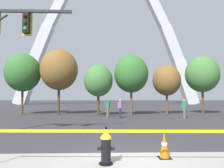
{
  "coord_description": "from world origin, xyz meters",
  "views": [
    {
      "loc": [
        -0.53,
        -6.46,
        1.77
      ],
      "look_at": [
        -0.15,
        5.0,
        2.5
      ],
      "focal_mm": 33.8,
      "sensor_mm": 36.0,
      "label": 1
    }
  ],
  "objects_px": {
    "monument_arch": "(107,38)",
    "pedestrian_standing_center": "(184,109)",
    "traffic_cone_by_hydrant": "(164,146)",
    "fire_hydrant": "(106,147)",
    "pedestrian_walking_right": "(108,108)",
    "pedestrian_walking_left": "(120,108)"
  },
  "relations": [
    {
      "from": "pedestrian_walking_left",
      "to": "pedestrian_walking_right",
      "type": "distance_m",
      "value": 1.37
    },
    {
      "from": "traffic_cone_by_hydrant",
      "to": "pedestrian_walking_right",
      "type": "relative_size",
      "value": 0.46
    },
    {
      "from": "traffic_cone_by_hydrant",
      "to": "monument_arch",
      "type": "relative_size",
      "value": 0.02
    },
    {
      "from": "fire_hydrant",
      "to": "pedestrian_walking_right",
      "type": "height_order",
      "value": "pedestrian_walking_right"
    },
    {
      "from": "monument_arch",
      "to": "pedestrian_walking_left",
      "type": "xyz_separation_m",
      "value": [
        0.77,
        -35.75,
        -16.48
      ]
    },
    {
      "from": "pedestrian_walking_left",
      "to": "pedestrian_standing_center",
      "type": "xyz_separation_m",
      "value": [
        5.44,
        -0.34,
        0.0
      ]
    },
    {
      "from": "monument_arch",
      "to": "pedestrian_standing_center",
      "type": "distance_m",
      "value": 40.16
    },
    {
      "from": "traffic_cone_by_hydrant",
      "to": "pedestrian_standing_center",
      "type": "distance_m",
      "value": 12.65
    },
    {
      "from": "fire_hydrant",
      "to": "pedestrian_standing_center",
      "type": "bearing_deg",
      "value": 61.03
    },
    {
      "from": "monument_arch",
      "to": "pedestrian_standing_center",
      "type": "height_order",
      "value": "monument_arch"
    },
    {
      "from": "pedestrian_walking_left",
      "to": "monument_arch",
      "type": "bearing_deg",
      "value": 91.23
    },
    {
      "from": "pedestrian_walking_left",
      "to": "traffic_cone_by_hydrant",
      "type": "bearing_deg",
      "value": -87.9
    },
    {
      "from": "traffic_cone_by_hydrant",
      "to": "pedestrian_standing_center",
      "type": "relative_size",
      "value": 0.46
    },
    {
      "from": "traffic_cone_by_hydrant",
      "to": "monument_arch",
      "type": "height_order",
      "value": "monument_arch"
    },
    {
      "from": "fire_hydrant",
      "to": "traffic_cone_by_hydrant",
      "type": "height_order",
      "value": "fire_hydrant"
    },
    {
      "from": "fire_hydrant",
      "to": "traffic_cone_by_hydrant",
      "type": "distance_m",
      "value": 1.78
    },
    {
      "from": "pedestrian_standing_center",
      "to": "pedestrian_walking_left",
      "type": "bearing_deg",
      "value": 176.39
    },
    {
      "from": "monument_arch",
      "to": "fire_hydrant",
      "type": "bearing_deg",
      "value": -90.59
    },
    {
      "from": "traffic_cone_by_hydrant",
      "to": "pedestrian_walking_left",
      "type": "relative_size",
      "value": 0.46
    },
    {
      "from": "pedestrian_walking_left",
      "to": "pedestrian_walking_right",
      "type": "bearing_deg",
      "value": 140.43
    },
    {
      "from": "fire_hydrant",
      "to": "pedestrian_walking_left",
      "type": "xyz_separation_m",
      "value": [
        1.27,
        12.46,
        0.35
      ]
    },
    {
      "from": "pedestrian_standing_center",
      "to": "pedestrian_walking_right",
      "type": "xyz_separation_m",
      "value": [
        -6.49,
        1.21,
        0.0
      ]
    }
  ]
}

